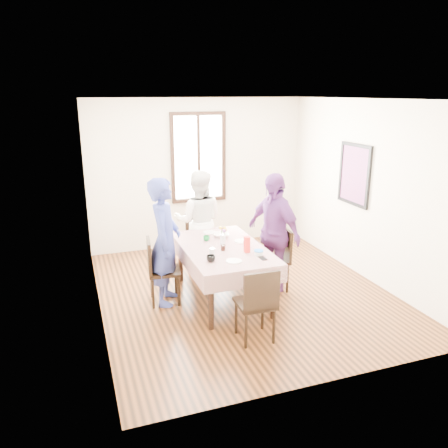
% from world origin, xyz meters
% --- Properties ---
extents(ground, '(4.50, 4.50, 0.00)m').
position_xyz_m(ground, '(0.00, 0.00, 0.00)').
color(ground, black).
rests_on(ground, ground).
extents(back_wall, '(4.00, 0.00, 4.00)m').
position_xyz_m(back_wall, '(0.00, 2.25, 1.35)').
color(back_wall, beige).
rests_on(back_wall, ground).
extents(right_wall, '(0.00, 4.50, 4.50)m').
position_xyz_m(right_wall, '(2.00, 0.00, 1.35)').
color(right_wall, beige).
rests_on(right_wall, ground).
extents(window_frame, '(1.02, 0.06, 1.62)m').
position_xyz_m(window_frame, '(0.00, 2.23, 1.65)').
color(window_frame, black).
rests_on(window_frame, back_wall).
extents(window_pane, '(0.90, 0.02, 1.50)m').
position_xyz_m(window_pane, '(0.00, 2.24, 1.65)').
color(window_pane, white).
rests_on(window_pane, back_wall).
extents(art_poster, '(0.04, 0.76, 0.96)m').
position_xyz_m(art_poster, '(1.98, 0.30, 1.55)').
color(art_poster, red).
rests_on(art_poster, right_wall).
extents(dining_table, '(0.95, 1.65, 0.75)m').
position_xyz_m(dining_table, '(-0.34, -0.11, 0.38)').
color(dining_table, black).
rests_on(dining_table, ground).
extents(tablecloth, '(1.07, 1.77, 0.01)m').
position_xyz_m(tablecloth, '(-0.34, -0.11, 0.76)').
color(tablecloth, '#51030A').
rests_on(tablecloth, dining_table).
extents(chair_left, '(0.47, 0.47, 0.91)m').
position_xyz_m(chair_left, '(-1.14, 0.05, 0.46)').
color(chair_left, black).
rests_on(chair_left, ground).
extents(chair_right, '(0.47, 0.47, 0.91)m').
position_xyz_m(chair_right, '(0.45, -0.06, 0.46)').
color(chair_right, black).
rests_on(chair_right, ground).
extents(chair_far, '(0.48, 0.48, 0.91)m').
position_xyz_m(chair_far, '(-0.34, 1.03, 0.46)').
color(chair_far, black).
rests_on(chair_far, ground).
extents(chair_near, '(0.43, 0.43, 0.91)m').
position_xyz_m(chair_near, '(-0.34, -1.24, 0.46)').
color(chair_near, black).
rests_on(chair_near, ground).
extents(person_left, '(0.61, 0.74, 1.74)m').
position_xyz_m(person_left, '(-1.11, 0.05, 0.87)').
color(person_left, '#313B8A').
rests_on(person_left, ground).
extents(person_far, '(0.96, 0.85, 1.63)m').
position_xyz_m(person_far, '(-0.34, 1.01, 0.82)').
color(person_far, white).
rests_on(person_far, ground).
extents(person_right, '(0.70, 1.09, 1.73)m').
position_xyz_m(person_right, '(0.43, -0.06, 0.86)').
color(person_right, '#653077').
rests_on(person_right, ground).
extents(mug_black, '(0.15, 0.15, 0.09)m').
position_xyz_m(mug_black, '(-0.67, -0.59, 0.81)').
color(mug_black, black).
rests_on(mug_black, tablecloth).
extents(mug_flag, '(0.10, 0.10, 0.08)m').
position_xyz_m(mug_flag, '(-0.04, -0.19, 0.80)').
color(mug_flag, red).
rests_on(mug_flag, tablecloth).
extents(mug_green, '(0.13, 0.13, 0.07)m').
position_xyz_m(mug_green, '(-0.48, 0.21, 0.80)').
color(mug_green, '#0C7226').
rests_on(mug_green, tablecloth).
extents(serving_bowl, '(0.27, 0.27, 0.06)m').
position_xyz_m(serving_bowl, '(-0.22, 0.31, 0.79)').
color(serving_bowl, white).
rests_on(serving_bowl, tablecloth).
extents(juice_carton, '(0.07, 0.07, 0.21)m').
position_xyz_m(juice_carton, '(-0.12, -0.42, 0.87)').
color(juice_carton, red).
rests_on(juice_carton, tablecloth).
extents(butter_tub, '(0.11, 0.11, 0.06)m').
position_xyz_m(butter_tub, '(-0.01, -0.57, 0.79)').
color(butter_tub, white).
rests_on(butter_tub, tablecloth).
extents(jam_jar, '(0.06, 0.06, 0.08)m').
position_xyz_m(jam_jar, '(-0.39, -0.25, 0.80)').
color(jam_jar, black).
rests_on(jam_jar, tablecloth).
extents(drinking_glass, '(0.07, 0.07, 0.10)m').
position_xyz_m(drinking_glass, '(-0.59, -0.40, 0.81)').
color(drinking_glass, silver).
rests_on(drinking_glass, tablecloth).
extents(smartphone, '(0.07, 0.14, 0.01)m').
position_xyz_m(smartphone, '(-0.01, -0.70, 0.77)').
color(smartphone, black).
rests_on(smartphone, tablecloth).
extents(flower_vase, '(0.08, 0.08, 0.15)m').
position_xyz_m(flower_vase, '(-0.32, -0.04, 0.84)').
color(flower_vase, silver).
rests_on(flower_vase, tablecloth).
extents(plate_right, '(0.20, 0.20, 0.01)m').
position_xyz_m(plate_right, '(-0.02, 0.02, 0.77)').
color(plate_right, white).
rests_on(plate_right, tablecloth).
extents(plate_far, '(0.20, 0.20, 0.01)m').
position_xyz_m(plate_far, '(-0.32, 0.55, 0.77)').
color(plate_far, white).
rests_on(plate_far, tablecloth).
extents(plate_near, '(0.20, 0.20, 0.01)m').
position_xyz_m(plate_near, '(-0.39, -0.67, 0.77)').
color(plate_near, white).
rests_on(plate_near, tablecloth).
extents(butter_lid, '(0.12, 0.12, 0.01)m').
position_xyz_m(butter_lid, '(-0.01, -0.57, 0.83)').
color(butter_lid, blue).
rests_on(butter_lid, butter_tub).
extents(flower_bunch, '(0.09, 0.09, 0.10)m').
position_xyz_m(flower_bunch, '(-0.32, -0.04, 0.97)').
color(flower_bunch, yellow).
rests_on(flower_bunch, flower_vase).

